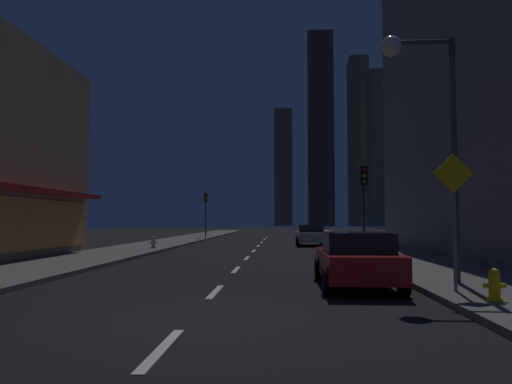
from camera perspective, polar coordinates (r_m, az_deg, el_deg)
name	(u,v)px	position (r m, az deg, el deg)	size (l,w,h in m)	color
ground_plane	(263,242)	(40.62, 0.85, -5.95)	(78.00, 136.00, 0.10)	black
sidewalk_right	(346,240)	(40.93, 10.74, -5.70)	(4.00, 76.00, 0.15)	#605E59
sidewalk_left	(182,240)	(41.49, -8.90, -5.69)	(4.00, 76.00, 0.15)	#605E59
lane_marking_center	(254,251)	(27.45, -0.28, -7.07)	(0.16, 43.80, 0.01)	silver
skyscraper_distant_tall	(283,167)	(157.58, 3.29, 2.99)	(5.91, 5.31, 38.50)	brown
skyscraper_distant_mid	(321,128)	(144.26, 7.75, 7.55)	(7.46, 5.45, 58.14)	#3A372C
skyscraper_distant_short	(358,142)	(145.45, 12.16, 5.87)	(5.27, 8.91, 49.95)	brown
skyscraper_distant_slender	(380,149)	(133.11, 14.59, 5.05)	(5.78, 7.00, 42.08)	#635E4A
car_parked_near	(356,259)	(12.92, 11.94, -7.87)	(1.98, 4.24, 1.45)	#B21919
car_parked_far	(311,235)	(33.33, 6.56, -5.13)	(1.98, 4.24, 1.45)	silver
fire_hydrant_yellow_near	(494,286)	(10.83, 26.67, -10.00)	(0.42, 0.30, 0.65)	yellow
fire_hydrant_far_left	(153,243)	(28.61, -12.20, -5.94)	(0.42, 0.30, 0.65)	#B2B2B2
traffic_light_near_right	(364,190)	(22.99, 12.80, 0.25)	(0.32, 0.48, 4.20)	#2D2D2D
traffic_light_far_left	(206,205)	(44.56, -6.06, -1.54)	(0.32, 0.48, 4.20)	#2D2D2D
street_lamp_right	(422,96)	(13.68, 19.22, 10.76)	(1.96, 0.56, 6.58)	#38383D
pedestrian_crossing_sign	(454,209)	(11.85, 22.64, -1.92)	(0.91, 0.08, 3.15)	slate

